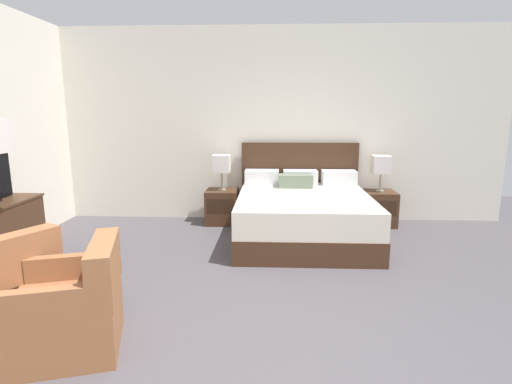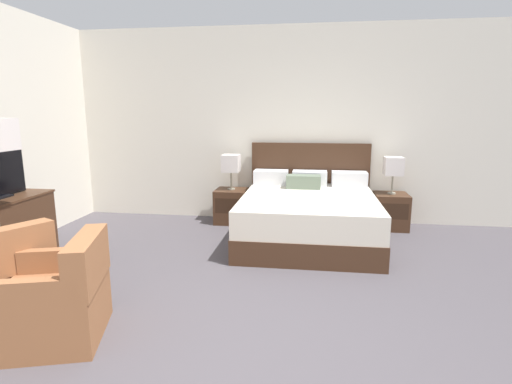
% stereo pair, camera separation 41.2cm
% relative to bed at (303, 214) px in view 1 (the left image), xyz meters
% --- Properties ---
extents(ground_plane, '(11.09, 11.09, 0.00)m').
position_rel_bed_xyz_m(ground_plane, '(-0.55, -2.73, -0.33)').
color(ground_plane, '#4C474C').
extents(wall_back, '(7.16, 0.06, 2.84)m').
position_rel_bed_xyz_m(wall_back, '(-0.55, 0.99, 1.09)').
color(wall_back, silver).
rests_on(wall_back, ground).
extents(bed, '(1.73, 1.96, 1.18)m').
position_rel_bed_xyz_m(bed, '(0.00, 0.00, 0.00)').
color(bed, '#422819').
rests_on(bed, ground).
extents(nightstand_left, '(0.46, 0.45, 0.50)m').
position_rel_bed_xyz_m(nightstand_left, '(-1.14, 0.67, -0.08)').
color(nightstand_left, '#422819').
rests_on(nightstand_left, ground).
extents(nightstand_right, '(0.46, 0.45, 0.50)m').
position_rel_bed_xyz_m(nightstand_right, '(1.14, 0.67, -0.08)').
color(nightstand_right, '#422819').
rests_on(nightstand_right, ground).
extents(table_lamp_left, '(0.25, 0.25, 0.52)m').
position_rel_bed_xyz_m(table_lamp_left, '(-1.14, 0.68, 0.55)').
color(table_lamp_left, gray).
rests_on(table_lamp_left, nightstand_left).
extents(table_lamp_right, '(0.25, 0.25, 0.52)m').
position_rel_bed_xyz_m(table_lamp_right, '(1.14, 0.68, 0.55)').
color(table_lamp_right, gray).
rests_on(table_lamp_right, nightstand_right).
extents(armchair_by_window, '(0.93, 0.92, 0.76)m').
position_rel_bed_xyz_m(armchair_by_window, '(-2.46, -2.29, -0.04)').
color(armchair_by_window, '#935B38').
rests_on(armchair_by_window, ground).
extents(armchair_companion, '(0.86, 0.85, 0.76)m').
position_rel_bed_xyz_m(armchair_companion, '(-1.76, -2.57, -0.04)').
color(armchair_companion, '#935B38').
rests_on(armchair_companion, ground).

